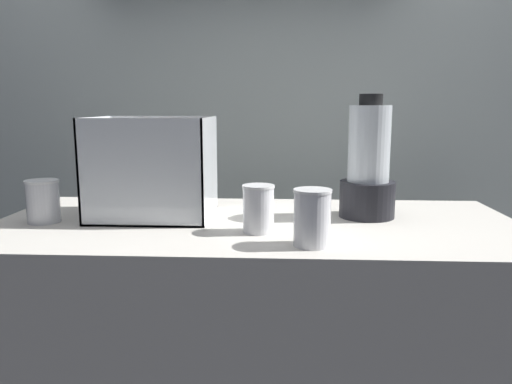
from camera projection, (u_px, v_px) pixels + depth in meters
The scene contains 7 objects.
counter at pixel (256, 376), 1.40m from camera, with size 1.40×0.64×0.90m, color beige.
back_wall_unit at pixel (265, 90), 2.01m from camera, with size 2.60×0.24×2.50m.
carrot_display_bin at pixel (154, 186), 1.36m from camera, with size 0.32×0.26×0.28m.
blender_pitcher at pixel (368, 169), 1.35m from camera, with size 0.15×0.15×0.34m.
juice_cup_mango_far_left at pixel (43, 203), 1.30m from camera, with size 0.09×0.09×0.11m.
juice_cup_pomegranate_left at pixel (258, 210), 1.20m from camera, with size 0.08×0.08×0.12m.
juice_cup_beet_middle at pixel (312, 221), 1.08m from camera, with size 0.08×0.08×0.13m.
Camera 1 is at (0.07, -1.28, 1.21)m, focal length 34.50 mm.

